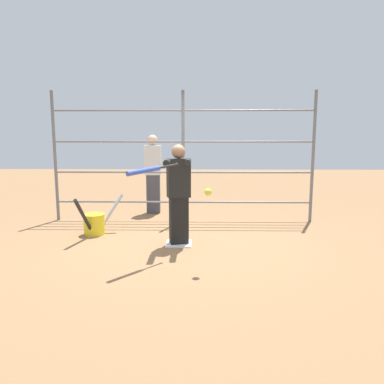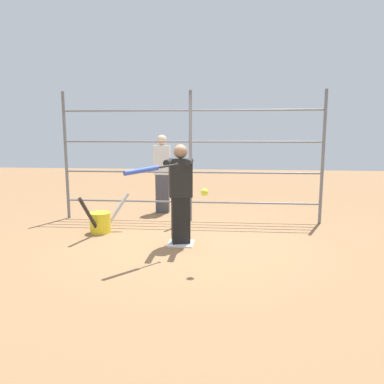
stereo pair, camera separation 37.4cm
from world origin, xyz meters
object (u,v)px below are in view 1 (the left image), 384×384
Objects in this scene: bystander_behind_fence at (153,173)px; baseball_bat_swinging at (148,170)px; batter at (179,191)px; bat_bucket at (95,223)px; softball_in_flight at (208,192)px.

baseball_bat_swinging is at bearing 95.99° from bystander_behind_fence.
batter is 2.42m from bystander_behind_fence.
bystander_behind_fence reaches higher than bat_bucket.
batter is 1.14m from softball_in_flight.
bat_bucket is at bearing -20.45° from batter.
softball_in_flight is (-0.79, 0.21, -0.26)m from baseball_bat_swinging.
baseball_bat_swinging is 0.76× the size of bat_bucket.
bat_bucket is at bearing -39.70° from softball_in_flight.
batter is 1.61× the size of bat_bucket.
batter is at bearing -67.44° from softball_in_flight.
bystander_behind_fence is (0.68, -2.32, 0.04)m from batter.
batter is 1.72m from bat_bucket.
batter is at bearing 159.55° from bat_bucket.
baseball_bat_swinging reaches higher than bat_bucket.
bat_bucket is (1.49, -0.56, -0.65)m from batter.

